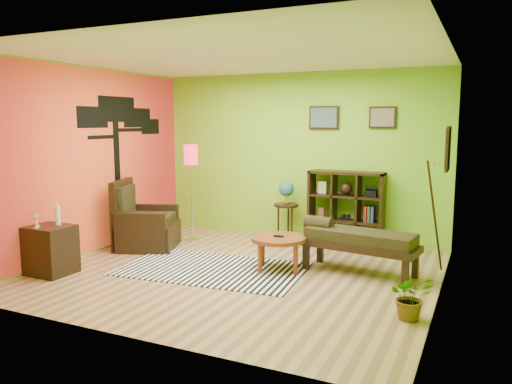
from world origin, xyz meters
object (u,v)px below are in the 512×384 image
at_px(side_cabinet, 51,250).
at_px(floor_lamp, 191,163).
at_px(armchair, 143,227).
at_px(cube_shelf, 347,209).
at_px(bench, 357,240).
at_px(coffee_table, 279,241).
at_px(potted_plant, 411,302).
at_px(globe_table, 286,195).

height_order(side_cabinet, floor_lamp, floor_lamp).
height_order(armchair, cube_shelf, cube_shelf).
distance_m(armchair, bench, 3.39).
bearing_deg(coffee_table, armchair, 174.86).
relative_size(floor_lamp, potted_plant, 3.43).
xyz_separation_m(side_cabinet, floor_lamp, (0.70, 2.35, 0.98)).
height_order(coffee_table, potted_plant, coffee_table).
relative_size(armchair, potted_plant, 2.41).
height_order(bench, potted_plant, bench).
distance_m(armchair, cube_shelf, 3.26).
relative_size(coffee_table, armchair, 0.65).
bearing_deg(side_cabinet, globe_table, 55.45).
xyz_separation_m(armchair, side_cabinet, (-0.23, -1.64, -0.00)).
bearing_deg(cube_shelf, side_cabinet, -134.78).
distance_m(globe_table, potted_plant, 3.62).
bearing_deg(coffee_table, floor_lamp, 154.57).
relative_size(armchair, globe_table, 1.13).
distance_m(floor_lamp, globe_table, 1.67).
height_order(globe_table, potted_plant, globe_table).
xyz_separation_m(coffee_table, armchair, (-2.40, 0.22, -0.06)).
height_order(side_cabinet, bench, side_cabinet).
distance_m(side_cabinet, floor_lamp, 2.64).
xyz_separation_m(globe_table, cube_shelf, (1.01, 0.08, -0.16)).
height_order(coffee_table, floor_lamp, floor_lamp).
bearing_deg(cube_shelf, potted_plant, -63.09).
height_order(coffee_table, bench, bench).
bearing_deg(armchair, potted_plant, -16.12).
distance_m(bench, potted_plant, 1.60).
bearing_deg(cube_shelf, globe_table, -175.38).
height_order(floor_lamp, cube_shelf, floor_lamp).
xyz_separation_m(armchair, bench, (3.39, 0.08, 0.12)).
bearing_deg(globe_table, coffee_table, -71.91).
relative_size(side_cabinet, bench, 0.60).
bearing_deg(coffee_table, globe_table, 108.09).
xyz_separation_m(floor_lamp, bench, (2.93, -0.63, -0.85)).
xyz_separation_m(globe_table, potted_plant, (2.40, -2.65, -0.58)).
distance_m(coffee_table, floor_lamp, 2.34).
bearing_deg(bench, cube_shelf, 109.74).
height_order(coffee_table, side_cabinet, side_cabinet).
relative_size(globe_table, bench, 0.63).
height_order(armchair, bench, armchair).
xyz_separation_m(coffee_table, side_cabinet, (-2.64, -1.42, -0.07)).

